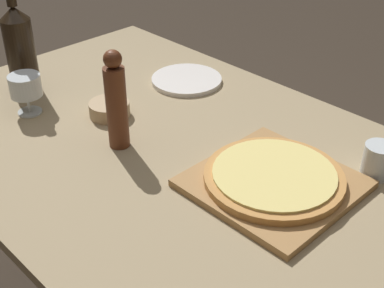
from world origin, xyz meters
name	(u,v)px	position (x,y,z in m)	size (l,w,h in m)	color
dining_table	(165,168)	(0.00, 0.00, 0.64)	(0.98, 1.48, 0.72)	#9E8966
cutting_board	(273,184)	(0.05, -0.32, 0.73)	(0.34, 0.34, 0.02)	#A87A47
pizza	(274,176)	(0.05, -0.32, 0.75)	(0.32, 0.32, 0.02)	#C68947
wine_bottle	(20,50)	(-0.11, 0.51, 0.86)	(0.09, 0.09, 0.33)	black
pepper_mill	(116,102)	(-0.09, 0.07, 0.85)	(0.05, 0.05, 0.26)	#5B2D19
wine_glass	(25,87)	(-0.17, 0.39, 0.81)	(0.09, 0.09, 0.12)	silver
small_bowl	(109,109)	(-0.02, 0.21, 0.74)	(0.11, 0.11, 0.04)	tan
drinking_tumbler	(378,160)	(0.26, -0.46, 0.77)	(0.07, 0.07, 0.08)	silver
dinner_plate	(187,80)	(0.29, 0.22, 0.73)	(0.22, 0.22, 0.01)	white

